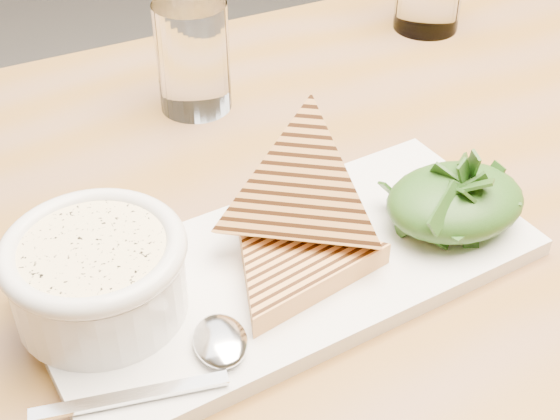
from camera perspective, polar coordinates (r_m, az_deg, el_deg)
name	(u,v)px	position (r m, az deg, el deg)	size (l,w,h in m)	color
table_top	(410,218)	(0.70, 9.49, -0.55)	(1.22, 0.81, 0.04)	brown
platter	(290,269)	(0.60, 0.71, -4.31)	(0.38, 0.17, 0.01)	white
soup_bowl	(99,283)	(0.56, -13.08, -5.20)	(0.12, 0.12, 0.05)	white
soup	(93,251)	(0.54, -13.51, -2.96)	(0.10, 0.10, 0.01)	#FEE6A5
bowl_rim	(93,249)	(0.54, -13.55, -2.80)	(0.13, 0.13, 0.01)	white
sandwich_flat	(293,262)	(0.58, 0.98, -3.83)	(0.15, 0.15, 0.02)	#DA954C
sandwich_lean	(302,192)	(0.58, 1.62, 1.30)	(0.15, 0.15, 0.08)	#DA954C
salad_base	(455,201)	(0.63, 12.69, 0.63)	(0.11, 0.09, 0.04)	black
arugula_pile	(456,196)	(0.63, 12.75, 1.00)	(0.11, 0.10, 0.05)	#3B6923
spoon_bowl	(220,341)	(0.53, -4.39, -9.50)	(0.04, 0.05, 0.01)	silver
spoon_handle	(130,396)	(0.51, -10.89, -13.25)	(0.12, 0.01, 0.00)	silver
glass_near	(193,57)	(0.79, -6.39, 11.07)	(0.07, 0.07, 0.11)	white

